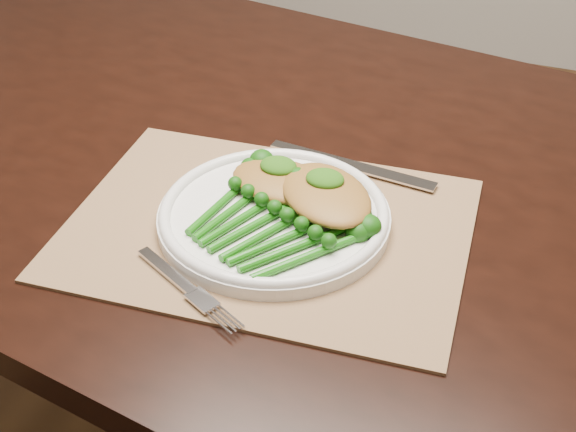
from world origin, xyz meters
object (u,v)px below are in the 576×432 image
(dinner_plate, at_px, (274,215))
(broccolini_bundle, at_px, (266,226))
(dining_table, at_px, (291,355))
(chicken_fillet_left, at_px, (281,181))
(placemat, at_px, (268,228))

(dinner_plate, bearing_deg, broccolini_bundle, -83.34)
(dining_table, distance_m, chicken_fillet_left, 0.42)
(chicken_fillet_left, xyz_separation_m, broccolini_bundle, (0.01, -0.08, -0.01))
(dining_table, xyz_separation_m, broccolini_bundle, (0.04, -0.18, 0.40))
(dining_table, height_order, placemat, placemat)
(dining_table, distance_m, broccolini_bundle, 0.44)
(placemat, height_order, chicken_fillet_left, chicken_fillet_left)
(dining_table, xyz_separation_m, placemat, (0.03, -0.15, 0.37))
(dinner_plate, distance_m, broccolini_bundle, 0.03)
(dining_table, bearing_deg, placemat, -70.33)
(placemat, height_order, broccolini_bundle, broccolini_bundle)
(dinner_plate, distance_m, chicken_fillet_left, 0.05)
(dining_table, height_order, broccolini_bundle, broccolini_bundle)
(placemat, xyz_separation_m, chicken_fillet_left, (-0.00, 0.06, 0.03))
(dinner_plate, xyz_separation_m, broccolini_bundle, (0.00, -0.03, 0.01))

